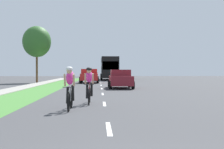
{
  "coord_description": "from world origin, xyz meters",
  "views": [
    {
      "loc": [
        -0.25,
        -3.09,
        1.43
      ],
      "look_at": [
        0.54,
        14.7,
        1.21
      ],
      "focal_mm": 48.88,
      "sensor_mm": 36.0,
      "label": 1
    }
  ],
  "objects_px": {
    "cyclist_lead": "(70,88)",
    "bus_black": "(109,67)",
    "sedan_maroon": "(120,79)",
    "cyclist_trailing": "(89,85)",
    "pickup_red": "(89,76)",
    "street_tree_far": "(37,42)"
  },
  "relations": [
    {
      "from": "cyclist_trailing",
      "to": "street_tree_far",
      "type": "distance_m",
      "value": 24.81
    },
    {
      "from": "sedan_maroon",
      "to": "pickup_red",
      "type": "height_order",
      "value": "pickup_red"
    },
    {
      "from": "cyclist_lead",
      "to": "bus_black",
      "type": "bearing_deg",
      "value": 85.84
    },
    {
      "from": "pickup_red",
      "to": "bus_black",
      "type": "relative_size",
      "value": 0.44
    },
    {
      "from": "sedan_maroon",
      "to": "bus_black",
      "type": "distance_m",
      "value": 23.85
    },
    {
      "from": "cyclist_trailing",
      "to": "sedan_maroon",
      "type": "xyz_separation_m",
      "value": [
        2.19,
        11.73,
        -0.04
      ]
    },
    {
      "from": "cyclist_trailing",
      "to": "street_tree_far",
      "type": "xyz_separation_m",
      "value": [
        -6.94,
        23.47,
        4.07
      ]
    },
    {
      "from": "pickup_red",
      "to": "bus_black",
      "type": "height_order",
      "value": "bus_black"
    },
    {
      "from": "cyclist_trailing",
      "to": "bus_black",
      "type": "height_order",
      "value": "bus_black"
    },
    {
      "from": "sedan_maroon",
      "to": "cyclist_trailing",
      "type": "bearing_deg",
      "value": -100.59
    },
    {
      "from": "cyclist_trailing",
      "to": "bus_black",
      "type": "xyz_separation_m",
      "value": [
        2.1,
        35.56,
        1.17
      ]
    },
    {
      "from": "pickup_red",
      "to": "cyclist_lead",
      "type": "bearing_deg",
      "value": -89.94
    },
    {
      "from": "cyclist_lead",
      "to": "pickup_red",
      "type": "relative_size",
      "value": 0.34
    },
    {
      "from": "cyclist_lead",
      "to": "pickup_red",
      "type": "bearing_deg",
      "value": 90.06
    },
    {
      "from": "cyclist_lead",
      "to": "pickup_red",
      "type": "xyz_separation_m",
      "value": [
        -0.03,
        24.8,
        0.02
      ]
    },
    {
      "from": "cyclist_lead",
      "to": "bus_black",
      "type": "distance_m",
      "value": 37.7
    },
    {
      "from": "cyclist_lead",
      "to": "pickup_red",
      "type": "distance_m",
      "value": 24.8
    },
    {
      "from": "cyclist_lead",
      "to": "sedan_maroon",
      "type": "xyz_separation_m",
      "value": [
        2.83,
        13.76,
        -0.04
      ]
    },
    {
      "from": "cyclist_lead",
      "to": "bus_black",
      "type": "height_order",
      "value": "bus_black"
    },
    {
      "from": "cyclist_lead",
      "to": "cyclist_trailing",
      "type": "height_order",
      "value": "same"
    },
    {
      "from": "cyclist_lead",
      "to": "street_tree_far",
      "type": "bearing_deg",
      "value": 103.88
    },
    {
      "from": "cyclist_lead",
      "to": "sedan_maroon",
      "type": "bearing_deg",
      "value": 78.36
    }
  ]
}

